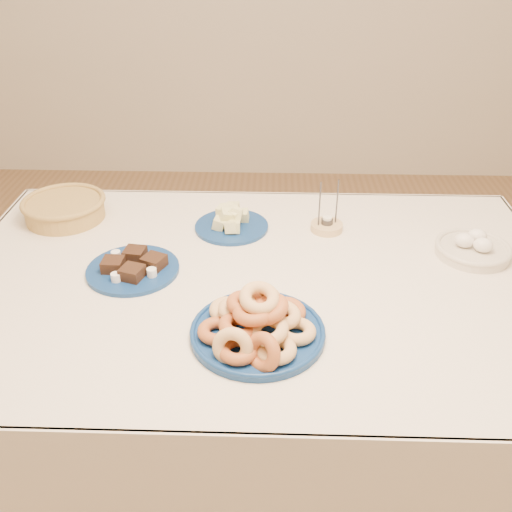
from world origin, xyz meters
The scene contains 8 objects.
ground centered at (0.00, 0.00, 0.00)m, with size 5.00×5.00×0.00m, color brown.
dining_table centered at (0.00, 0.00, 0.64)m, with size 1.71×1.11×0.75m.
donut_platter centered at (0.01, -0.26, 0.79)m, with size 0.41×0.41×0.15m.
melon_plate centered at (-0.09, 0.28, 0.78)m, with size 0.27×0.27×0.08m.
brownie_plate centered at (-0.35, 0.02, 0.76)m, with size 0.34×0.34×0.05m.
wicker_basket centered at (-0.64, 0.33, 0.79)m, with size 0.27×0.27×0.07m.
candle_holder centered at (0.21, 0.28, 0.77)m, with size 0.13×0.13×0.17m.
egg_bowl centered at (0.63, 0.14, 0.77)m, with size 0.27×0.27×0.07m.
Camera 1 is at (0.04, -1.31, 1.62)m, focal length 40.00 mm.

